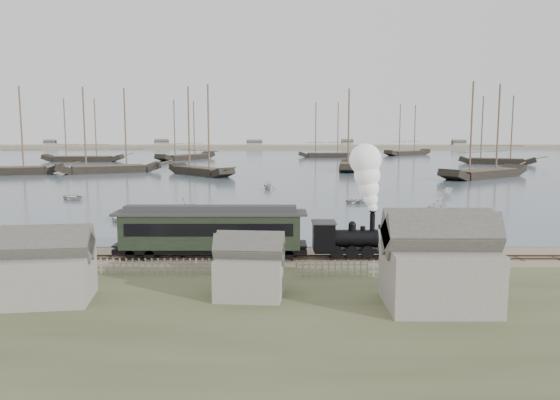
{
  "coord_description": "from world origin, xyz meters",
  "views": [
    {
      "loc": [
        3.87,
        -44.57,
        10.21
      ],
      "look_at": [
        3.85,
        7.21,
        3.5
      ],
      "focal_mm": 35.0,
      "sensor_mm": 36.0,
      "label": 1
    }
  ],
  "objects": [
    {
      "name": "shed_mid",
      "position": [
        2.0,
        -12.0,
        0.0
      ],
      "size": [
        4.0,
        3.5,
        3.6
      ],
      "primitive_type": null,
      "color": "gray",
      "rests_on": "ground"
    },
    {
      "name": "shed_right",
      "position": [
        13.0,
        -14.0,
        0.0
      ],
      "size": [
        6.0,
        5.0,
        5.1
      ],
      "primitive_type": null,
      "color": "gray",
      "rests_on": "ground"
    },
    {
      "name": "schooner_2",
      "position": [
        -14.04,
        77.19,
        10.06
      ],
      "size": [
        17.45,
        19.24,
        20.0
      ],
      "primitive_type": null,
      "rotation": [
        0.0,
        0.0,
        -0.86
      ],
      "color": "black",
      "rests_on": "harbor_water"
    },
    {
      "name": "rowboat_0",
      "position": [
        -14.25,
        15.65,
        0.44
      ],
      "size": [
        4.18,
        3.39,
        0.76
      ],
      "primitive_type": "imported",
      "rotation": [
        0.0,
        0.0,
        0.23
      ],
      "color": "beige",
      "rests_on": "harbor_water"
    },
    {
      "name": "schooner_4",
      "position": [
        47.14,
        70.67,
        10.06
      ],
      "size": [
        24.04,
        20.56,
        20.0
      ],
      "primitive_type": null,
      "rotation": [
        0.0,
        0.0,
        0.66
      ],
      "color": "black",
      "rests_on": "harbor_water"
    },
    {
      "name": "rail_track",
      "position": [
        0.0,
        -2.0,
        0.04
      ],
      "size": [
        120.0,
        1.8,
        0.16
      ],
      "color": "#3E2C21",
      "rests_on": "ground"
    },
    {
      "name": "rowboat_7",
      "position": [
        1.75,
        47.86,
        0.83
      ],
      "size": [
        3.68,
        3.47,
        1.54
      ],
      "primitive_type": "imported",
      "rotation": [
        0.0,
        0.0,
        0.4
      ],
      "color": "beige",
      "rests_on": "harbor_water"
    },
    {
      "name": "picket_fence_east",
      "position": [
        12.5,
        -7.5,
        0.0
      ],
      "size": [
        15.0,
        0.1,
        1.2
      ],
      "primitive_type": null,
      "color": "gray",
      "rests_on": "ground"
    },
    {
      "name": "schooner_1",
      "position": [
        -36.58,
        83.82,
        10.06
      ],
      "size": [
        23.93,
        14.96,
        20.0
      ],
      "primitive_type": null,
      "rotation": [
        0.0,
        0.0,
        0.43
      ],
      "color": "black",
      "rests_on": "harbor_water"
    },
    {
      "name": "rowboat_5",
      "position": [
        29.54,
        38.75,
        0.67
      ],
      "size": [
        3.28,
        2.75,
        1.22
      ],
      "primitive_type": "imported",
      "rotation": [
        0.0,
        0.0,
        2.55
      ],
      "color": "beige",
      "rests_on": "harbor_water"
    },
    {
      "name": "beached_dinghy",
      "position": [
        1.22,
        -0.11,
        0.45
      ],
      "size": [
        4.92,
        5.33,
        0.9
      ],
      "primitive_type": "imported",
      "rotation": [
        0.0,
        0.0,
        1.02
      ],
      "color": "beige",
      "rests_on": "ground"
    },
    {
      "name": "rowboat_2",
      "position": [
        1.08,
        6.9,
        0.83
      ],
      "size": [
        4.15,
        1.96,
        1.55
      ],
      "primitive_type": "imported",
      "rotation": [
        0.0,
        0.0,
        3.26
      ],
      "color": "beige",
      "rests_on": "harbor_water"
    },
    {
      "name": "schooner_9",
      "position": [
        54.27,
        171.67,
        10.06
      ],
      "size": [
        21.35,
        17.31,
        20.0
      ],
      "primitive_type": null,
      "rotation": [
        0.0,
        0.0,
        0.62
      ],
      "color": "black",
      "rests_on": "harbor_water"
    },
    {
      "name": "ground",
      "position": [
        0.0,
        0.0,
        0.0
      ],
      "size": [
        600.0,
        600.0,
        0.0
      ],
      "primitive_type": "plane",
      "color": "gray",
      "rests_on": "ground"
    },
    {
      "name": "passenger_coach",
      "position": [
        -1.63,
        -2.0,
        2.31
      ],
      "size": [
        15.16,
        2.92,
        3.68
      ],
      "color": "black",
      "rests_on": "ground"
    },
    {
      "name": "schooner_5",
      "position": [
        67.5,
        115.6,
        10.06
      ],
      "size": [
        21.38,
        12.55,
        20.0
      ],
      "primitive_type": null,
      "rotation": [
        0.0,
        0.0,
        -0.39
      ],
      "color": "black",
      "rests_on": "harbor_water"
    },
    {
      "name": "locomotive",
      "position": [
        10.49,
        -2.0,
        4.06
      ],
      "size": [
        7.04,
        2.63,
        8.78
      ],
      "color": "black",
      "rests_on": "ground"
    },
    {
      "name": "harbor_water",
      "position": [
        0.0,
        170.0,
        0.03
      ],
      "size": [
        600.0,
        336.0,
        0.06
      ],
      "primitive_type": "cube",
      "color": "#485868",
      "rests_on": "ground"
    },
    {
      "name": "picket_fence_west",
      "position": [
        -6.5,
        -7.0,
        0.0
      ],
      "size": [
        19.0,
        0.1,
        1.2
      ],
      "primitive_type": null,
      "color": "gray",
      "rests_on": "ground"
    },
    {
      "name": "schooner_7",
      "position": [
        -27.87,
        139.39,
        10.06
      ],
      "size": [
        18.2,
        24.32,
        20.0
      ],
      "primitive_type": null,
      "rotation": [
        0.0,
        0.0,
        1.01
      ],
      "color": "black",
      "rests_on": "harbor_water"
    },
    {
      "name": "schooner_6",
      "position": [
        -58.74,
        128.67,
        10.06
      ],
      "size": [
        25.05,
        5.9,
        20.0
      ],
      "primitive_type": null,
      "rotation": [
        0.0,
        0.0,
        -0.0
      ],
      "color": "black",
      "rests_on": "harbor_water"
    },
    {
      "name": "far_spit",
      "position": [
        0.0,
        250.0,
        0.0
      ],
      "size": [
        500.0,
        20.0,
        1.8
      ],
      "primitive_type": "cube",
      "color": "gray",
      "rests_on": "ground"
    },
    {
      "name": "shed_left",
      "position": [
        -10.0,
        -13.0,
        0.0
      ],
      "size": [
        5.0,
        4.0,
        4.1
      ],
      "primitive_type": null,
      "color": "gray",
      "rests_on": "ground"
    },
    {
      "name": "rowboat_6",
      "position": [
        -26.71,
        34.51,
        0.47
      ],
      "size": [
        4.66,
        4.92,
        0.83
      ],
      "primitive_type": "imported",
      "rotation": [
        0.0,
        0.0,
        4.09
      ],
      "color": "beige",
      "rests_on": "harbor_water"
    },
    {
      "name": "rowboat_4",
      "position": [
        23.01,
        21.35,
        0.94
      ],
      "size": [
        4.21,
        4.36,
        1.76
      ],
      "primitive_type": "imported",
      "rotation": [
        0.0,
        0.0,
        5.28
      ],
      "color": "beige",
      "rests_on": "harbor_water"
    },
    {
      "name": "schooner_3",
      "position": [
        20.81,
        91.32,
        10.06
      ],
      "size": [
        7.03,
        20.01,
        20.0
      ],
      "primitive_type": null,
      "rotation": [
        0.0,
        0.0,
        1.44
      ],
      "color": "black",
      "rests_on": "harbor_water"
    },
    {
      "name": "rowboat_1",
      "position": [
        -8.02,
        22.58,
        0.91
      ],
      "size": [
        3.46,
        3.79,
        1.7
      ],
      "primitive_type": "imported",
      "rotation": [
        0.0,
        0.0,
        1.8
      ],
      "color": "beige",
      "rests_on": "harbor_water"
    },
    {
      "name": "schooner_8",
      "position": [
        21.11,
        153.46,
        10.06
      ],
      "size": [
        21.2,
        6.06,
        20.0
      ],
      "primitive_type": null,
      "rotation": [
        0.0,
        0.0,
        0.06
      ],
      "color": "black",
      "rests_on": "harbor_water"
    },
    {
      "name": "rowboat_3",
      "position": [
        14.75,
        30.08,
        0.43
      ],
      "size": [
        2.78,
        3.75,
        0.75
      ],
      "primitive_type": "imported",
      "rotation": [
        0.0,
        0.0,
        1.63
      ],
      "color": "beige",
      "rests_on": "harbor_water"
    }
  ]
}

